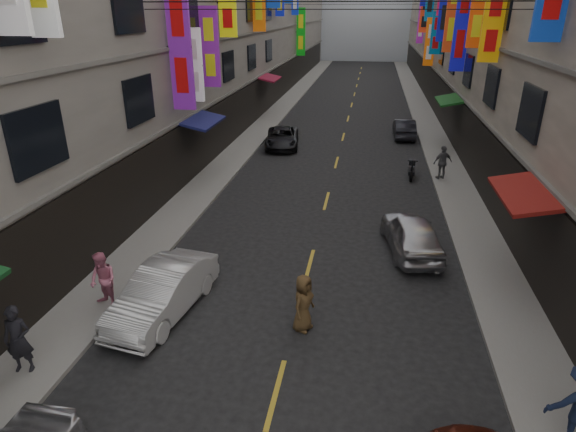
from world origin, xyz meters
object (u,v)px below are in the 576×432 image
(car_right_mid, at_px, (411,234))
(pedestrian_rfar, at_px, (443,162))
(car_right_far, at_px, (404,128))
(pedestrian_lnear, at_px, (18,339))
(car_left_mid, at_px, (163,292))
(car_left_far, at_px, (282,138))
(pedestrian_lfar, at_px, (103,280))
(pedestrian_crossing, at_px, (303,303))
(scooter_far_right, at_px, (412,169))

(car_right_mid, relative_size, pedestrian_rfar, 2.38)
(car_right_far, bearing_deg, pedestrian_lnear, 66.62)
(car_right_mid, bearing_deg, car_left_mid, 25.69)
(car_right_mid, bearing_deg, pedestrian_lnear, 30.68)
(car_left_far, bearing_deg, car_right_far, 18.97)
(pedestrian_lnear, bearing_deg, car_left_far, 70.46)
(car_left_mid, bearing_deg, car_left_far, 98.33)
(car_right_far, height_order, pedestrian_lfar, pedestrian_lfar)
(pedestrian_rfar, bearing_deg, pedestrian_lnear, 29.84)
(car_right_mid, height_order, pedestrian_rfar, pedestrian_rfar)
(car_right_far, distance_m, pedestrian_lfar, 24.00)
(car_left_mid, distance_m, pedestrian_crossing, 3.98)
(pedestrian_lfar, bearing_deg, car_right_far, 92.98)
(scooter_far_right, distance_m, pedestrian_rfar, 1.55)
(car_left_far, xyz_separation_m, car_right_mid, (7.01, -13.12, 0.09))
(car_left_far, xyz_separation_m, pedestrian_lfar, (-1.79, -18.30, 0.36))
(pedestrian_lnear, relative_size, pedestrian_rfar, 1.02)
(car_right_mid, xyz_separation_m, pedestrian_lnear, (-9.35, -7.97, 0.29))
(pedestrian_lfar, bearing_deg, scooter_far_right, 81.46)
(car_right_far, relative_size, pedestrian_lnear, 2.19)
(pedestrian_rfar, xyz_separation_m, pedestrian_crossing, (-5.13, -13.25, -0.15))
(car_left_mid, height_order, pedestrian_rfar, pedestrian_rfar)
(scooter_far_right, relative_size, car_right_far, 0.48)
(pedestrian_crossing, bearing_deg, scooter_far_right, 6.73)
(car_right_far, bearing_deg, car_left_far, 24.85)
(car_left_mid, distance_m, pedestrian_rfar, 16.01)
(car_left_far, relative_size, pedestrian_lfar, 2.55)
(car_left_mid, distance_m, car_left_far, 18.18)
(scooter_far_right, height_order, car_right_mid, car_right_mid)
(car_left_mid, relative_size, pedestrian_lnear, 2.42)
(scooter_far_right, xyz_separation_m, pedestrian_rfar, (1.43, -0.30, 0.52))
(car_left_mid, distance_m, car_right_far, 23.27)
(pedestrian_lfar, height_order, pedestrian_rfar, pedestrian_rfar)
(pedestrian_lfar, relative_size, pedestrian_crossing, 1.03)
(car_right_far, xyz_separation_m, pedestrian_rfar, (1.40, -8.80, 0.35))
(pedestrian_rfar, bearing_deg, car_left_mid, 30.39)
(car_left_mid, bearing_deg, pedestrian_lnear, -119.05)
(pedestrian_crossing, bearing_deg, car_right_far, 12.39)
(scooter_far_right, distance_m, car_left_far, 8.93)
(car_right_mid, xyz_separation_m, car_right_far, (0.60, 16.90, -0.06))
(scooter_far_right, relative_size, pedestrian_lnear, 1.05)
(car_left_mid, xyz_separation_m, pedestrian_crossing, (3.97, -0.09, 0.13))
(car_right_mid, height_order, pedestrian_lfar, pedestrian_lfar)
(scooter_far_right, xyz_separation_m, car_left_far, (-7.58, 4.71, 0.15))
(scooter_far_right, bearing_deg, car_left_far, -27.69)
(car_left_far, relative_size, car_right_mid, 1.06)
(car_left_far, distance_m, pedestrian_lfar, 18.39)
(scooter_far_right, xyz_separation_m, pedestrian_lnear, (-9.92, -16.38, 0.54))
(car_right_far, xyz_separation_m, pedestrian_lfar, (-9.40, -22.08, 0.34))
(car_right_mid, distance_m, pedestrian_lfar, 10.22)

